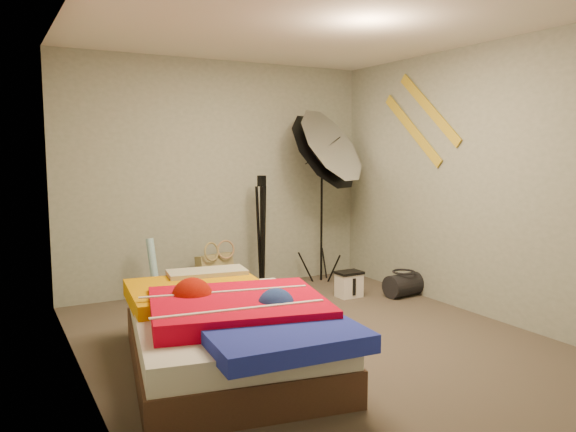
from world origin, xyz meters
TOP-DOWN VIEW (x-y plane):
  - floor at (0.00, 0.00)m, footprint 4.00×4.00m
  - ceiling at (0.00, 0.00)m, footprint 4.00×4.00m
  - wall_back at (0.00, 2.00)m, footprint 3.50×0.00m
  - wall_front at (0.00, -2.00)m, footprint 3.50×0.00m
  - wall_left at (-1.75, 0.00)m, footprint 0.00×4.00m
  - wall_right at (1.75, 0.00)m, footprint 0.00×4.00m
  - tote_bag at (-0.13, 1.81)m, footprint 0.45×0.28m
  - wrapping_roll at (-0.84, 1.66)m, footprint 0.14×0.21m
  - camera_case at (1.03, 0.98)m, footprint 0.25×0.18m
  - duffel_bag at (1.55, 0.73)m, footprint 0.42×0.28m
  - wall_stripe_upper at (1.73, 0.60)m, footprint 0.02×0.91m
  - wall_stripe_lower at (1.73, 0.85)m, footprint 0.02×0.91m
  - bed at (-0.82, -0.20)m, footprint 1.59×2.13m
  - photo_umbrella at (1.08, 1.58)m, footprint 1.05×1.07m
  - camera_tripod at (0.37, 1.70)m, footprint 0.09×0.09m

SIDE VIEW (x-z plane):
  - floor at x=0.00m, z-range 0.00..0.00m
  - duffel_bag at x=1.55m, z-range 0.00..0.24m
  - camera_case at x=1.03m, z-range 0.00..0.25m
  - tote_bag at x=-0.13m, z-range -0.01..0.42m
  - bed at x=-0.82m, z-range 0.00..0.54m
  - wrapping_roll at x=-0.84m, z-range 0.00..0.67m
  - camera_tripod at x=0.37m, z-range 0.09..1.36m
  - wall_back at x=0.00m, z-range -0.50..3.00m
  - wall_front at x=0.00m, z-range -0.50..3.00m
  - wall_left at x=-1.75m, z-range -0.75..3.25m
  - wall_right at x=1.75m, z-range -0.75..3.25m
  - photo_umbrella at x=1.08m, z-range 0.46..2.55m
  - wall_stripe_lower at x=1.73m, z-range 1.36..2.14m
  - wall_stripe_upper at x=1.73m, z-range 1.56..2.34m
  - ceiling at x=0.00m, z-range 2.50..2.50m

